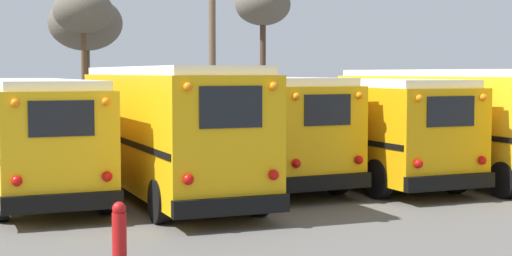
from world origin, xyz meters
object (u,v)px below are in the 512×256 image
(school_bus_1, at_px, (166,127))
(bare_tree_2, at_px, (83,13))
(school_bus_2, at_px, (241,124))
(bare_tree_1, at_px, (263,7))
(school_bus_0, at_px, (34,131))
(utility_pole, at_px, (212,38))
(school_bus_3, at_px, (347,124))
(school_bus_4, at_px, (453,119))
(fire_hydrant, at_px, (119,233))
(bare_tree_3, at_px, (85,24))

(school_bus_1, xyz_separation_m, bare_tree_2, (1.86, 17.57, 4.15))
(school_bus_2, xyz_separation_m, bare_tree_1, (10.22, 19.97, 5.28))
(school_bus_0, xyz_separation_m, utility_pole, (9.44, 11.07, 3.02))
(school_bus_3, bearing_deg, school_bus_2, 159.80)
(school_bus_0, bearing_deg, school_bus_3, -6.49)
(school_bus_4, xyz_separation_m, fire_hydrant, (-11.87, -6.21, -1.23))
(school_bus_2, distance_m, bare_tree_1, 23.05)
(school_bus_3, distance_m, school_bus_4, 3.20)
(fire_hydrant, bearing_deg, school_bus_3, 39.70)
(school_bus_2, xyz_separation_m, bare_tree_2, (-1.11, 15.56, 4.27))
(school_bus_4, distance_m, bare_tree_2, 19.63)
(school_bus_2, distance_m, utility_pole, 11.92)
(school_bus_0, height_order, school_bus_1, school_bus_1)
(school_bus_3, distance_m, utility_pole, 12.47)
(bare_tree_2, xyz_separation_m, fire_hydrant, (-4.83, -24.05, -5.41))
(school_bus_1, bearing_deg, school_bus_3, 8.77)
(school_bus_4, bearing_deg, fire_hydrant, -152.40)
(utility_pole, distance_m, fire_hydrant, 22.04)
(utility_pole, bearing_deg, school_bus_2, -107.66)
(bare_tree_1, relative_size, fire_hydrant, 7.98)
(school_bus_0, distance_m, school_bus_2, 5.94)
(bare_tree_3, distance_m, fire_hydrant, 28.16)
(bare_tree_1, xyz_separation_m, fire_hydrant, (-16.16, -28.46, -6.42))
(school_bus_3, bearing_deg, school_bus_4, -21.73)
(school_bus_2, height_order, school_bus_3, school_bus_2)
(school_bus_1, distance_m, utility_pole, 14.81)
(school_bus_4, bearing_deg, school_bus_3, 158.27)
(fire_hydrant, bearing_deg, school_bus_4, 27.60)
(school_bus_2, bearing_deg, school_bus_1, -145.93)
(school_bus_3, xyz_separation_m, school_bus_4, (2.97, -1.18, 0.12))
(school_bus_1, distance_m, fire_hydrant, 7.23)
(utility_pole, bearing_deg, bare_tree_3, 116.52)
(school_bus_3, relative_size, bare_tree_3, 1.44)
(bare_tree_2, distance_m, fire_hydrant, 25.12)
(school_bus_4, height_order, utility_pole, utility_pole)
(school_bus_0, bearing_deg, school_bus_1, -33.01)
(school_bus_0, xyz_separation_m, bare_tree_2, (4.83, 15.64, 4.30))
(school_bus_2, bearing_deg, fire_hydrant, -124.97)
(school_bus_1, xyz_separation_m, bare_tree_1, (13.20, 21.98, 5.16))
(school_bus_0, xyz_separation_m, school_bus_3, (8.91, -1.01, -0.01))
(bare_tree_3, bearing_deg, school_bus_1, -97.33)
(utility_pole, distance_m, bare_tree_2, 6.61)
(school_bus_0, bearing_deg, bare_tree_2, 72.83)
(bare_tree_3, height_order, fire_hydrant, bare_tree_3)
(bare_tree_1, height_order, bare_tree_2, bare_tree_1)
(school_bus_1, distance_m, bare_tree_2, 18.15)
(fire_hydrant, bearing_deg, school_bus_1, 65.41)
(school_bus_4, bearing_deg, school_bus_1, 178.28)
(bare_tree_3, bearing_deg, school_bus_0, -106.73)
(school_bus_3, xyz_separation_m, utility_pole, (0.53, 12.09, 3.03))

